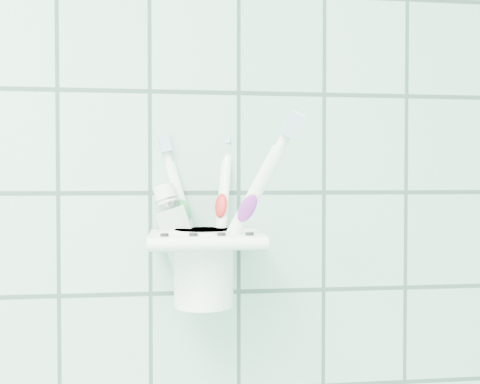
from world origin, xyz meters
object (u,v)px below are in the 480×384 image
object	(u,v)px
toothbrush_pink	(207,209)
toothbrush_orange	(199,193)
holder_bracket	(206,240)
cup	(204,264)
toothbrush_blue	(215,204)
toothpaste_tube	(197,229)

from	to	relation	value
toothbrush_pink	toothbrush_orange	xyz separation A→B (m)	(-0.01, -0.02, 0.02)
toothbrush_pink	holder_bracket	bearing A→B (deg)	-106.89
holder_bracket	toothbrush_pink	xyz separation A→B (m)	(0.00, 0.02, 0.03)
cup	toothbrush_blue	distance (m)	0.06
toothbrush_pink	toothbrush_orange	bearing A→B (deg)	-131.11
holder_bracket	toothbrush_blue	distance (m)	0.04
toothbrush_pink	toothpaste_tube	xyz separation A→B (m)	(-0.01, -0.01, -0.02)
toothbrush_pink	toothbrush_blue	world-z (taller)	toothbrush_blue
holder_bracket	toothbrush_orange	xyz separation A→B (m)	(-0.01, 0.00, 0.05)
cup	toothbrush_pink	size ratio (longest dim) A/B	0.44
cup	toothbrush_orange	size ratio (longest dim) A/B	0.38
cup	toothpaste_tube	distance (m)	0.04
toothbrush_pink	toothbrush_blue	bearing A→B (deg)	-82.06
toothbrush_orange	toothbrush_pink	bearing A→B (deg)	62.60
holder_bracket	toothpaste_tube	size ratio (longest dim) A/B	0.87
toothbrush_blue	holder_bracket	bearing A→B (deg)	-179.82
cup	toothbrush_pink	world-z (taller)	toothbrush_pink
holder_bracket	cup	distance (m)	0.03
holder_bracket	toothpaste_tube	bearing A→B (deg)	131.06
toothbrush_blue	toothbrush_orange	size ratio (longest dim) A/B	0.91
holder_bracket	cup	xyz separation A→B (m)	(-0.00, 0.00, -0.02)
toothbrush_orange	toothpaste_tube	distance (m)	0.04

